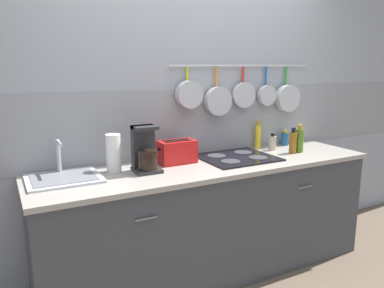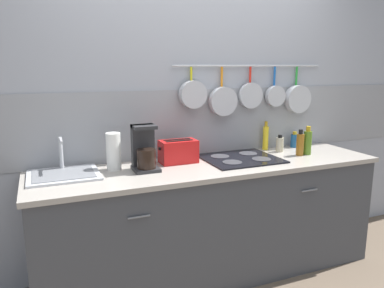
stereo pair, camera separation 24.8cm
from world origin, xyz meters
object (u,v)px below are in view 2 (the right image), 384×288
Objects in this scene: paper_towel_roll at (114,152)px; coffee_maker at (144,152)px; bottle_hot_sauce at (266,137)px; bottle_olive_oil at (308,142)px; bottle_dish_soap at (294,140)px; bottle_cooking_wine at (300,144)px; toaster at (178,151)px; bottle_sesame_oil at (280,144)px.

paper_towel_roll is 0.83× the size of coffee_maker.
paper_towel_roll reaches higher than bottle_hot_sauce.
bottle_dish_soap is at bearing 73.87° from bottle_olive_oil.
bottle_olive_oil is at bearing -106.13° from bottle_dish_soap.
bottle_hot_sauce is (1.15, 0.22, -0.02)m from coffee_maker.
paper_towel_roll is 1.12× the size of bottle_olive_oil.
paper_towel_roll is 1.23× the size of bottle_cooking_wine.
bottle_olive_oil is at bearing -52.64° from bottle_hot_sauce.
bottle_cooking_wine is 1.52× the size of bottle_dish_soap.
toaster is 0.93m from bottle_sesame_oil.
toaster is at bearing 170.95° from bottle_cooking_wine.
toaster is 1.16m from bottle_dish_soap.
bottle_olive_oil reaches higher than bottle_dish_soap.
toaster is 2.09× the size of bottle_dish_soap.
toaster is 1.25× the size of bottle_olive_oil.
bottle_cooking_wine is (1.49, -0.15, -0.04)m from paper_towel_roll.
bottle_olive_oil is 1.67× the size of bottle_dish_soap.
bottle_dish_soap is at bearing 8.24° from coffee_maker.
bottle_olive_oil is (0.15, -0.17, 0.04)m from bottle_sesame_oil.
coffee_maker reaches higher than bottle_sesame_oil.
bottle_hot_sauce is 1.06× the size of bottle_olive_oil.
paper_towel_roll reaches higher than bottle_olive_oil.
bottle_olive_oil is at bearing -5.24° from paper_towel_roll.
toaster is 1.18× the size of bottle_hot_sauce.
coffee_maker is at bearing -168.96° from bottle_hot_sauce.
bottle_hot_sauce is 0.32m from bottle_cooking_wine.
bottle_sesame_oil is 0.19m from bottle_cooking_wine.
paper_towel_roll reaches higher than bottle_sesame_oil.
coffee_maker is 2.18× the size of bottle_sesame_oil.
bottle_sesame_oil is (0.07, -0.12, -0.04)m from bottle_hot_sauce.
bottle_hot_sauce reaches higher than bottle_sesame_oil.
bottle_hot_sauce is at bearing 177.14° from bottle_dish_soap.
paper_towel_roll is 1.35m from bottle_hot_sauce.
bottle_cooking_wine is (1.00, -0.16, 0.01)m from toaster.
bottle_cooking_wine is (1.29, -0.06, -0.04)m from coffee_maker.
bottle_sesame_oil is at bearing -59.66° from bottle_hot_sauce.
coffee_maker is 1.17m from bottle_hot_sauce.
bottle_dish_soap is (0.23, 0.10, -0.00)m from bottle_sesame_oil.
toaster is 1.09m from bottle_olive_oil.
bottle_hot_sauce reaches higher than bottle_cooking_wine.
bottle_sesame_oil is 1.04× the size of bottle_dish_soap.
bottle_cooking_wine reaches higher than bottle_sesame_oil.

